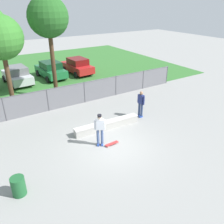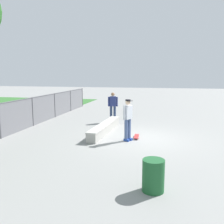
% 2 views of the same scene
% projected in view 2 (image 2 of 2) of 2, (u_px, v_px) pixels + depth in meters
% --- Properties ---
extents(ground_plane, '(80.00, 80.00, 0.00)m').
position_uv_depth(ground_plane, '(138.00, 138.00, 11.28)').
color(ground_plane, gray).
extents(concrete_ledge, '(4.27, 0.70, 0.47)m').
position_uv_depth(concrete_ledge, '(105.00, 128.00, 12.36)').
color(concrete_ledge, '#A8A59E').
rests_on(concrete_ledge, ground).
extents(skateboarder, '(0.53, 0.41, 1.84)m').
position_uv_depth(skateboarder, '(128.00, 118.00, 10.72)').
color(skateboarder, '#2647A5').
rests_on(skateboarder, ground).
extents(skateboard, '(0.81, 0.24, 0.09)m').
position_uv_depth(skateboard, '(136.00, 136.00, 11.32)').
color(skateboard, red).
rests_on(skateboard, ground).
extents(chainlink_fence, '(20.02, 0.07, 1.63)m').
position_uv_depth(chainlink_fence, '(18.00, 114.00, 12.43)').
color(chainlink_fence, '#4C4C51').
rests_on(chainlink_fence, ground).
extents(bystander, '(0.32, 0.60, 1.82)m').
position_uv_depth(bystander, '(113.00, 106.00, 14.89)').
color(bystander, '#2647A5').
rests_on(bystander, ground).
extents(trash_bin, '(0.56, 0.56, 0.83)m').
position_uv_depth(trash_bin, '(153.00, 175.00, 6.16)').
color(trash_bin, '#1E592D').
rests_on(trash_bin, ground).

